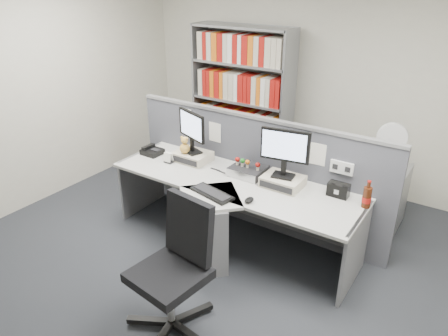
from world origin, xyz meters
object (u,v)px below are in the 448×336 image
Objects in this scene: keyboard at (212,193)px; desktop_pc at (248,171)px; desk_fan at (392,140)px; monitor_right at (285,149)px; shelving_unit at (241,103)px; monitor_left at (192,128)px; desk_phone at (152,151)px; speaker at (338,190)px; desk_calendar at (168,158)px; office_chair at (177,265)px; mouse at (249,200)px; desk at (221,212)px; filing_cabinet at (381,197)px; cola_bottle at (367,197)px.

desktop_pc is at bearing 83.18° from keyboard.
desk_fan is (1.21, 1.54, 0.29)m from keyboard.
monitor_right is 0.24× the size of shelving_unit.
monitor_left reaches higher than desk_phone.
speaker is (2.12, 0.21, 0.03)m from desk_phone.
monitor_right reaches higher than desk_calendar.
speaker is at bearing 63.67° from office_chair.
office_chair is (-0.94, -2.39, -0.45)m from desk_fan.
mouse is at bearing -24.59° from monitor_left.
desk is 2.12m from shelving_unit.
desk_fan is (1.20, 1.40, 0.57)m from desk.
filing_cabinet is at bearing 49.39° from desk.
monitor_right is at bearing 76.47° from mouse.
monitor_left is 3.92× the size of desk_calendar.
monitor_left is 1.91m from cola_bottle.
monitor_right reaches higher than desk.
monitor_left reaches higher than desktop_pc.
office_chair is at bearing -98.70° from monitor_right.
desk_calendar is at bearing -149.21° from desk_fan.
monitor_left is 1.15m from mouse.
speaker is 0.10× the size of shelving_unit.
desktop_pc is at bearing -56.28° from shelving_unit.
office_chair is (1.08, -1.18, -0.20)m from desk_calendar.
desk_phone is (-1.60, -0.11, -0.35)m from monitor_right.
monitor_right is at bearing 8.33° from desk_calendar.
mouse is at bearing -151.24° from cola_bottle.
desk_fan is at bearing 49.39° from desk.
monitor_left is 2.23m from filing_cabinet.
cola_bottle is 1.00m from desk_fan.
desktop_pc is 1.42m from office_chair.
monitor_right is 0.53m from desktop_pc.
desktop_pc is at bearing 121.69° from mouse.
monitor_right is at bearing 81.30° from office_chair.
monitor_left is at bearing -151.02° from desk_fan.
desktop_pc is at bearing 6.59° from desk_phone.
shelving_unit is 2.86× the size of filing_cabinet.
desk_calendar is at bearing -13.92° from desk_phone.
monitor_right is 0.45× the size of office_chair.
desk_calendar is at bearing -149.20° from filing_cabinet.
monitor_right is at bearing -125.88° from desk_fan.
monitor_left is 1.78× the size of cola_bottle.
monitor_left is 0.66× the size of filing_cabinet.
desktop_pc is at bearing -175.35° from speaker.
speaker reaches higher than desk_phone.
monitor_right is 0.93× the size of desk_fan.
mouse is 1.74m from filing_cabinet.
desk_calendar is at bearing 166.62° from desk.
desk_fan is at bearing 54.12° from monitor_right.
keyboard reaches higher than filing_cabinet.
speaker is (0.63, 0.55, 0.04)m from mouse.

